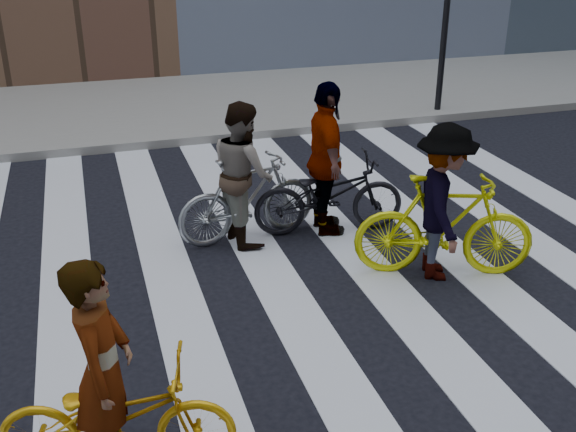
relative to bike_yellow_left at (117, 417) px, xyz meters
name	(u,v)px	position (x,y,z in m)	size (l,w,h in m)	color
ground	(322,273)	(2.38, 2.29, -0.44)	(100.00, 100.00, 0.00)	black
sidewalk_far	(200,104)	(2.38, 9.79, -0.37)	(100.00, 5.00, 0.15)	gray
zebra_crosswalk	(322,273)	(2.38, 2.29, -0.43)	(8.25, 10.00, 0.01)	silver
bike_yellow_left	(117,417)	(0.00, 0.00, 0.00)	(0.58, 1.68, 0.88)	orange
bike_silver_mid	(248,198)	(1.82, 3.41, 0.10)	(0.51, 1.79, 1.08)	#969A9F
bike_yellow_right	(444,226)	(3.64, 1.89, 0.15)	(0.55, 1.95, 1.17)	#DFE40C
bike_dark_rear	(329,195)	(2.83, 3.31, 0.06)	(0.66, 1.89, 0.99)	black
rider_left	(103,371)	(-0.05, 0.00, 0.41)	(0.62, 0.41, 1.70)	slate
rider_mid	(243,173)	(1.77, 3.41, 0.43)	(0.84, 0.66, 1.74)	slate
rider_right	(443,203)	(3.59, 1.89, 0.43)	(1.12, 0.64, 1.74)	slate
rider_rear	(326,160)	(2.78, 3.31, 0.52)	(1.13, 0.47, 1.92)	slate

